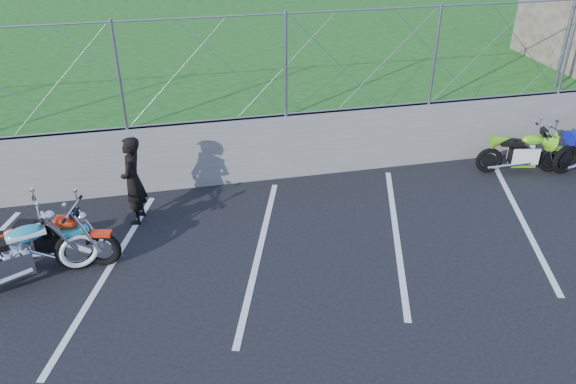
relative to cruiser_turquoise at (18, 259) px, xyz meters
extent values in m
plane|color=black|center=(3.61, -0.90, -0.49)|extent=(90.00, 90.00, 0.00)
cube|color=slate|center=(3.61, 2.60, 0.16)|extent=(30.00, 0.22, 1.30)
cube|color=#195115|center=(3.61, 12.60, 0.16)|extent=(30.00, 20.00, 1.30)
cylinder|color=gray|center=(3.61, 2.60, 2.76)|extent=(28.00, 0.03, 0.03)
cylinder|color=gray|center=(3.61, 2.60, 0.86)|extent=(28.00, 0.03, 0.03)
cylinder|color=gray|center=(10.81, 3.00, 2.31)|extent=(0.08, 0.08, 3.00)
cube|color=silver|center=(1.21, 0.10, -0.49)|extent=(1.49, 4.31, 0.01)
cube|color=silver|center=(3.61, 0.10, -0.49)|extent=(1.49, 4.31, 0.01)
cube|color=silver|center=(6.01, 0.10, -0.49)|extent=(1.49, 4.31, 0.01)
cube|color=silver|center=(8.41, 0.10, -0.49)|extent=(1.49, 4.31, 0.01)
torus|color=black|center=(0.80, 0.25, -0.13)|extent=(0.71, 0.32, 0.71)
cube|color=silver|center=(-0.05, -0.02, -0.06)|extent=(0.56, 0.43, 0.37)
ellipsoid|color=teal|center=(0.18, 0.06, 0.37)|extent=(0.62, 0.42, 0.25)
cube|color=teal|center=(0.80, 0.25, 0.20)|extent=(0.44, 0.28, 0.06)
cylinder|color=silver|center=(0.41, 0.13, 0.71)|extent=(0.26, 0.75, 0.03)
torus|color=black|center=(-0.29, 0.63, -0.18)|extent=(0.62, 0.26, 0.61)
torus|color=black|center=(1.15, 0.26, -0.18)|extent=(0.62, 0.26, 0.61)
cube|color=black|center=(0.41, 0.45, -0.09)|extent=(0.51, 0.38, 0.34)
ellipsoid|color=red|center=(0.62, 0.39, 0.30)|extent=(0.56, 0.36, 0.23)
cube|color=black|center=(0.16, 0.51, 0.23)|extent=(0.54, 0.35, 0.09)
cube|color=red|center=(1.15, 0.26, 0.10)|extent=(0.40, 0.24, 0.06)
cylinder|color=silver|center=(0.82, 0.34, 0.54)|extent=(0.20, 0.70, 0.03)
torus|color=black|center=(8.72, 1.83, -0.22)|extent=(0.56, 0.21, 0.55)
torus|color=black|center=(9.99, 1.58, -0.22)|extent=(0.56, 0.21, 0.55)
cube|color=black|center=(9.33, 1.71, -0.12)|extent=(0.46, 0.33, 0.31)
ellipsoid|color=#63BD17|center=(9.53, 1.67, 0.24)|extent=(0.52, 0.31, 0.21)
cube|color=black|center=(9.10, 1.75, 0.18)|extent=(0.49, 0.30, 0.08)
cube|color=#63BD17|center=(9.99, 1.58, 0.04)|extent=(0.37, 0.20, 0.05)
cylinder|color=silver|center=(9.68, 1.64, 0.45)|extent=(0.15, 0.65, 0.03)
torus|color=black|center=(10.21, 1.45, -0.17)|extent=(0.64, 0.22, 0.63)
imported|color=black|center=(1.66, 1.50, 0.31)|extent=(0.50, 0.65, 1.60)
camera|label=1|loc=(2.41, -7.38, 4.89)|focal=35.00mm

